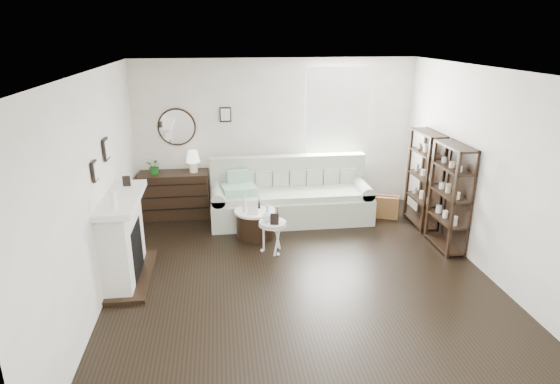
{
  "coord_description": "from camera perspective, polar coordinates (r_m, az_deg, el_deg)",
  "views": [
    {
      "loc": [
        -1.01,
        -5.48,
        3.15
      ],
      "look_at": [
        -0.19,
        0.8,
        0.95
      ],
      "focal_mm": 30.0,
      "sensor_mm": 36.0,
      "label": 1
    }
  ],
  "objects": [
    {
      "name": "room",
      "position": [
        8.51,
        4.54,
        8.6
      ],
      "size": [
        5.5,
        5.5,
        5.5
      ],
      "color": "black",
      "rests_on": "ground"
    },
    {
      "name": "fireplace",
      "position": [
        6.48,
        -18.5,
        -5.65
      ],
      "size": [
        0.5,
        1.4,
        1.84
      ],
      "color": "white",
      "rests_on": "ground"
    },
    {
      "name": "shelf_unit_far",
      "position": [
        8.13,
        17.17,
        1.52
      ],
      "size": [
        0.3,
        0.8,
        1.6
      ],
      "color": "black",
      "rests_on": "ground"
    },
    {
      "name": "shelf_unit_near",
      "position": [
        7.37,
        19.97,
        -0.61
      ],
      "size": [
        0.3,
        0.8,
        1.6
      ],
      "color": "black",
      "rests_on": "ground"
    },
    {
      "name": "sofa",
      "position": [
        8.15,
        1.27,
        -0.9
      ],
      "size": [
        2.74,
        0.95,
        1.06
      ],
      "color": "#A1A896",
      "rests_on": "ground"
    },
    {
      "name": "quilt",
      "position": [
        7.86,
        -5.03,
        0.29
      ],
      "size": [
        0.61,
        0.53,
        0.14
      ],
      "primitive_type": "cube",
      "rotation": [
        0.0,
        0.0,
        0.15
      ],
      "color": "#268E6F",
      "rests_on": "sofa"
    },
    {
      "name": "suitcase",
      "position": [
        8.46,
        12.28,
        -1.74
      ],
      "size": [
        0.62,
        0.39,
        0.39
      ],
      "primitive_type": "cube",
      "rotation": [
        0.0,
        0.0,
        -0.37
      ],
      "color": "olive",
      "rests_on": "ground"
    },
    {
      "name": "dresser",
      "position": [
        8.46,
        -12.67,
        -0.29
      ],
      "size": [
        1.2,
        0.51,
        0.8
      ],
      "color": "black",
      "rests_on": "ground"
    },
    {
      "name": "table_lamp",
      "position": [
        8.26,
        -10.56,
        3.69
      ],
      "size": [
        0.31,
        0.31,
        0.39
      ],
      "primitive_type": null,
      "rotation": [
        0.0,
        0.0,
        0.35
      ],
      "color": "beige",
      "rests_on": "dresser"
    },
    {
      "name": "potted_plant",
      "position": [
        8.28,
        -15.03,
        3.05
      ],
      "size": [
        0.33,
        0.31,
        0.29
      ],
      "primitive_type": "imported",
      "rotation": [
        0.0,
        0.0,
        -0.44
      ],
      "color": "#1B611E",
      "rests_on": "dresser"
    },
    {
      "name": "drum_table",
      "position": [
        7.49,
        -3.06,
        -3.8
      ],
      "size": [
        0.65,
        0.65,
        0.45
      ],
      "rotation": [
        0.0,
        0.0,
        0.09
      ],
      "color": "black",
      "rests_on": "ground"
    },
    {
      "name": "pedestal_table",
      "position": [
        6.87,
        -0.92,
        -3.97
      ],
      "size": [
        0.41,
        0.41,
        0.49
      ],
      "rotation": [
        0.0,
        0.0,
        0.42
      ],
      "color": "white",
      "rests_on": "ground"
    },
    {
      "name": "eiffel_drum",
      "position": [
        7.42,
        -2.58,
        -1.35
      ],
      "size": [
        0.14,
        0.14,
        0.2
      ],
      "primitive_type": null,
      "rotation": [
        0.0,
        0.0,
        0.3
      ],
      "color": "black",
      "rests_on": "drum_table"
    },
    {
      "name": "bottle_drum",
      "position": [
        7.28,
        -4.34,
        -1.47
      ],
      "size": [
        0.06,
        0.06,
        0.27
      ],
      "primitive_type": "cylinder",
      "color": "silver",
      "rests_on": "drum_table"
    },
    {
      "name": "card_frame_drum",
      "position": [
        7.22,
        -3.36,
        -1.89
      ],
      "size": [
        0.17,
        0.07,
        0.22
      ],
      "primitive_type": "cube",
      "rotation": [
        -0.21,
        0.0,
        -0.07
      ],
      "color": "silver",
      "rests_on": "drum_table"
    },
    {
      "name": "eiffel_ped",
      "position": [
        6.85,
        -0.29,
        -2.8
      ],
      "size": [
        0.11,
        0.11,
        0.19
      ],
      "primitive_type": null,
      "rotation": [
        0.0,
        0.0,
        0.05
      ],
      "color": "black",
      "rests_on": "pedestal_table"
    },
    {
      "name": "flask_ped",
      "position": [
        6.82,
        -1.54,
        -2.6
      ],
      "size": [
        0.14,
        0.14,
        0.26
      ],
      "primitive_type": null,
      "color": "silver",
      "rests_on": "pedestal_table"
    },
    {
      "name": "card_frame_ped",
      "position": [
        6.73,
        -0.68,
        -3.33
      ],
      "size": [
        0.13,
        0.07,
        0.17
      ],
      "primitive_type": "cube",
      "rotation": [
        -0.21,
        0.0,
        -0.22
      ],
      "color": "black",
      "rests_on": "pedestal_table"
    }
  ]
}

